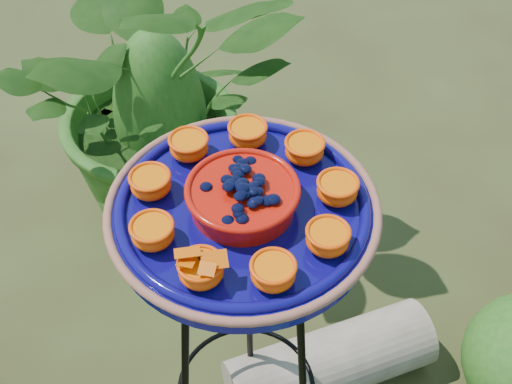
# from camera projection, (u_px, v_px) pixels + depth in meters

# --- Properties ---
(tripod_stand) EXTENTS (0.39, 0.39, 0.88)m
(tripod_stand) POSITION_uv_depth(u_px,v_px,m) (245.00, 333.00, 1.47)
(tripod_stand) COLOR black
(tripod_stand) RESTS_ON ground
(feeder_dish) EXTENTS (0.55, 0.55, 0.10)m
(feeder_dish) POSITION_uv_depth(u_px,v_px,m) (243.00, 208.00, 1.19)
(feeder_dish) COLOR #0B085E
(feeder_dish) RESTS_ON tripod_stand
(driftwood_log) EXTENTS (0.55, 0.50, 0.19)m
(driftwood_log) POSITION_uv_depth(u_px,v_px,m) (330.00, 362.00, 1.91)
(driftwood_log) COLOR tan
(driftwood_log) RESTS_ON ground
(shrub_back_left) EXTENTS (1.07, 1.03, 0.92)m
(shrub_back_left) POSITION_uv_depth(u_px,v_px,m) (158.00, 92.00, 2.13)
(shrub_back_left) COLOR #1E4B14
(shrub_back_left) RESTS_ON ground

